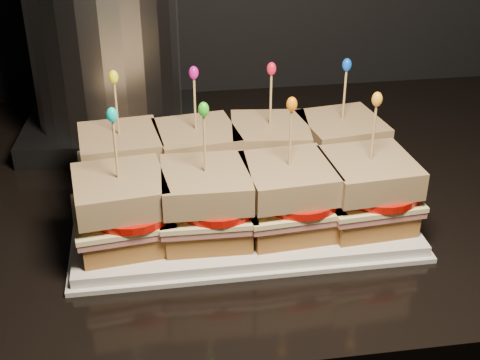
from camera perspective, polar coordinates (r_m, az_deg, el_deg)
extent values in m
cube|color=black|center=(0.95, 2.20, -0.83)|extent=(2.16, 0.72, 0.04)
cube|color=silver|center=(0.85, 0.00, -2.71)|extent=(0.41, 0.25, 0.02)
cube|color=silver|center=(0.85, 0.00, -3.06)|extent=(0.42, 0.26, 0.01)
cube|color=brown|center=(0.88, -9.89, -0.23)|extent=(0.11, 0.11, 0.03)
cube|color=#B75E5F|center=(0.87, -9.99, 0.77)|extent=(0.12, 0.11, 0.01)
cube|color=#F5E59C|center=(0.87, -10.03, 1.18)|extent=(0.12, 0.12, 0.01)
cylinder|color=#BE0D05|center=(0.86, -9.27, 1.50)|extent=(0.10, 0.10, 0.01)
cube|color=#5D2F15|center=(0.86, -10.19, 2.89)|extent=(0.11, 0.11, 0.03)
cylinder|color=tan|center=(0.84, -10.46, 5.76)|extent=(0.00, 0.00, 0.09)
ellipsoid|color=#EFFC12|center=(0.82, -10.74, 8.64)|extent=(0.01, 0.01, 0.02)
cube|color=brown|center=(0.88, -3.65, 0.23)|extent=(0.11, 0.11, 0.03)
cube|color=#B75E5F|center=(0.88, -3.69, 1.23)|extent=(0.12, 0.12, 0.01)
cube|color=#F5E59C|center=(0.87, -3.70, 1.64)|extent=(0.12, 0.12, 0.01)
cylinder|color=#BE0D05|center=(0.86, -2.89, 1.96)|extent=(0.10, 0.10, 0.01)
cube|color=#5D2F15|center=(0.86, -3.76, 3.35)|extent=(0.11, 0.11, 0.03)
cylinder|color=tan|center=(0.84, -3.87, 6.23)|extent=(0.00, 0.00, 0.09)
ellipsoid|color=#C3108C|center=(0.82, -3.97, 9.12)|extent=(0.01, 0.01, 0.02)
cube|color=brown|center=(0.90, 2.49, 0.68)|extent=(0.11, 0.11, 0.03)
cube|color=#B75E5F|center=(0.89, 2.52, 1.67)|extent=(0.12, 0.11, 0.01)
cube|color=#F5E59C|center=(0.88, 2.53, 2.07)|extent=(0.12, 0.12, 0.01)
cylinder|color=#BE0D05|center=(0.88, 3.38, 2.39)|extent=(0.10, 0.10, 0.01)
cube|color=#5D2F15|center=(0.87, 2.57, 3.77)|extent=(0.11, 0.11, 0.03)
cylinder|color=tan|center=(0.85, 2.63, 6.62)|extent=(0.00, 0.00, 0.09)
ellipsoid|color=red|center=(0.84, 2.70, 9.47)|extent=(0.01, 0.01, 0.02)
cube|color=brown|center=(0.92, 8.41, 1.10)|extent=(0.11, 0.11, 0.03)
cube|color=#B75E5F|center=(0.91, 8.49, 2.07)|extent=(0.12, 0.12, 0.01)
cube|color=#F5E59C|center=(0.91, 8.52, 2.47)|extent=(0.12, 0.12, 0.01)
cylinder|color=#BE0D05|center=(0.90, 9.40, 2.77)|extent=(0.10, 0.10, 0.01)
cube|color=#5D2F15|center=(0.89, 8.66, 4.12)|extent=(0.11, 0.11, 0.03)
cylinder|color=tan|center=(0.88, 8.88, 6.90)|extent=(0.00, 0.00, 0.09)
ellipsoid|color=blue|center=(0.86, 9.11, 9.68)|extent=(0.01, 0.01, 0.02)
cube|color=brown|center=(0.78, -9.89, -4.30)|extent=(0.11, 0.11, 0.03)
cube|color=#B75E5F|center=(0.77, -10.00, -3.22)|extent=(0.12, 0.11, 0.01)
cube|color=#F5E59C|center=(0.77, -10.05, -2.78)|extent=(0.12, 0.12, 0.01)
cylinder|color=#BE0D05|center=(0.76, -9.19, -2.47)|extent=(0.10, 0.10, 0.01)
cube|color=#5D2F15|center=(0.76, -10.23, -0.91)|extent=(0.11, 0.11, 0.03)
cylinder|color=tan|center=(0.73, -10.55, 2.26)|extent=(0.00, 0.00, 0.09)
ellipsoid|color=#05C3C1|center=(0.71, -10.87, 5.48)|extent=(0.01, 0.01, 0.02)
cube|color=brown|center=(0.78, -2.85, -3.78)|extent=(0.10, 0.10, 0.03)
cube|color=#B75E5F|center=(0.78, -2.88, -2.69)|extent=(0.11, 0.11, 0.01)
cube|color=#F5E59C|center=(0.77, -2.89, -2.25)|extent=(0.11, 0.11, 0.01)
cylinder|color=#BE0D05|center=(0.76, -1.96, -1.93)|extent=(0.10, 0.10, 0.01)
cube|color=#5D2F15|center=(0.76, -2.95, -0.38)|extent=(0.10, 0.10, 0.03)
cylinder|color=tan|center=(0.74, -3.04, 2.80)|extent=(0.00, 0.00, 0.09)
ellipsoid|color=green|center=(0.72, -3.13, 6.03)|extent=(0.01, 0.01, 0.02)
cube|color=brown|center=(0.80, 4.05, -3.21)|extent=(0.10, 0.10, 0.03)
cube|color=#B75E5F|center=(0.79, 4.10, -2.14)|extent=(0.11, 0.11, 0.01)
cube|color=#F5E59C|center=(0.79, 4.11, -1.70)|extent=(0.12, 0.11, 0.01)
cylinder|color=#BE0D05|center=(0.78, 5.09, -1.38)|extent=(0.10, 0.10, 0.01)
cube|color=#5D2F15|center=(0.77, 4.19, 0.15)|extent=(0.11, 0.11, 0.03)
cylinder|color=tan|center=(0.75, 4.32, 3.29)|extent=(0.00, 0.00, 0.09)
ellipsoid|color=orange|center=(0.73, 4.45, 6.47)|extent=(0.01, 0.01, 0.02)
cube|color=brown|center=(0.82, 10.63, -2.63)|extent=(0.10, 0.10, 0.03)
cube|color=#B75E5F|center=(0.81, 10.74, -1.58)|extent=(0.11, 0.11, 0.01)
cube|color=#F5E59C|center=(0.81, 10.79, -1.15)|extent=(0.12, 0.11, 0.01)
cylinder|color=#BE0D05|center=(0.81, 11.78, -0.83)|extent=(0.10, 0.10, 0.01)
cube|color=#5D2F15|center=(0.80, 10.98, 0.65)|extent=(0.11, 0.11, 0.03)
cylinder|color=tan|center=(0.78, 11.30, 3.70)|extent=(0.00, 0.00, 0.09)
ellipsoid|color=orange|center=(0.76, 11.62, 6.77)|extent=(0.01, 0.01, 0.02)
cube|color=#262628|center=(1.08, -10.76, 4.51)|extent=(0.28, 0.24, 0.03)
cylinder|color=silver|center=(1.03, -11.59, 12.64)|extent=(0.22, 0.22, 0.29)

